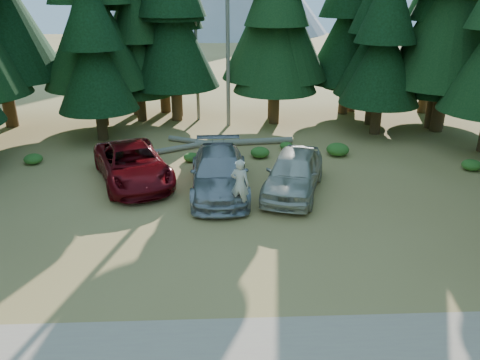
{
  "coord_description": "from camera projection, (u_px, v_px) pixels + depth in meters",
  "views": [
    {
      "loc": [
        0.31,
        -15.02,
        8.31
      ],
      "look_at": [
        1.02,
        2.07,
        1.25
      ],
      "focal_mm": 35.0,
      "sensor_mm": 36.0,
      "label": 1
    }
  ],
  "objects": [
    {
      "name": "snag_front",
      "position": [
        228.0,
        29.0,
        28.16
      ],
      "size": [
        0.24,
        0.24,
        12.0
      ],
      "primitive_type": "cylinder",
      "color": "gray",
      "rests_on": "ground"
    },
    {
      "name": "forest_belt_north",
      "position": [
        216.0,
        123.0,
        30.88
      ],
      "size": [
        36.0,
        7.0,
        22.0
      ],
      "primitive_type": null,
      "color": "black",
      "rests_on": "ground"
    },
    {
      "name": "log_right",
      "position": [
        244.0,
        142.0,
        26.54
      ],
      "size": [
        5.57,
        0.97,
        0.36
      ],
      "primitive_type": "cylinder",
      "rotation": [
        0.0,
        1.57,
        0.11
      ],
      "color": "gray",
      "rests_on": "ground"
    },
    {
      "name": "red_pickup",
      "position": [
        133.0,
        164.0,
        21.31
      ],
      "size": [
        4.83,
        6.73,
        1.7
      ],
      "primitive_type": "imported",
      "rotation": [
        0.0,
        0.0,
        0.37
      ],
      "color": "#61080D",
      "rests_on": "ground"
    },
    {
      "name": "snag_back",
      "position": [
        196.0,
        43.0,
        29.85
      ],
      "size": [
        0.2,
        0.2,
        10.0
      ],
      "primitive_type": "cylinder",
      "color": "gray",
      "rests_on": "ground"
    },
    {
      "name": "log_left",
      "position": [
        175.0,
        149.0,
        25.49
      ],
      "size": [
        3.96,
        2.27,
        0.31
      ],
      "primitive_type": "cylinder",
      "rotation": [
        0.0,
        1.57,
        0.48
      ],
      "color": "gray",
      "rests_on": "ground"
    },
    {
      "name": "shrub_far_right",
      "position": [
        338.0,
        149.0,
        24.87
      ],
      "size": [
        1.19,
        1.19,
        0.65
      ],
      "primitive_type": "ellipsoid",
      "color": "#31681F",
      "rests_on": "ground"
    },
    {
      "name": "shrub_center_left",
      "position": [
        220.0,
        154.0,
        24.21
      ],
      "size": [
        1.1,
        1.1,
        0.6
      ],
      "primitive_type": "ellipsoid",
      "color": "#31681F",
      "rests_on": "ground"
    },
    {
      "name": "silver_minivan_right",
      "position": [
        294.0,
        172.0,
        20.17
      ],
      "size": [
        3.7,
        5.78,
        1.83
      ],
      "primitive_type": "imported",
      "rotation": [
        0.0,
        0.0,
        -0.31
      ],
      "color": "beige",
      "rests_on": "ground"
    },
    {
      "name": "log_mid",
      "position": [
        198.0,
        142.0,
        26.63
      ],
      "size": [
        3.52,
        1.96,
        0.31
      ],
      "primitive_type": "cylinder",
      "rotation": [
        0.0,
        1.57,
        -0.46
      ],
      "color": "gray",
      "rests_on": "ground"
    },
    {
      "name": "shrub_edge_west",
      "position": [
        33.0,
        159.0,
        23.71
      ],
      "size": [
        0.92,
        0.92,
        0.51
      ],
      "primitive_type": "ellipsoid",
      "color": "#31681F",
      "rests_on": "ground"
    },
    {
      "name": "shrub_center_right",
      "position": [
        286.0,
        146.0,
        25.87
      ],
      "size": [
        0.72,
        0.72,
        0.4
      ],
      "primitive_type": "ellipsoid",
      "color": "#31681F",
      "rests_on": "ground"
    },
    {
      "name": "shrub_edge_east",
      "position": [
        472.0,
        165.0,
        22.88
      ],
      "size": [
        0.94,
        0.94,
        0.52
      ],
      "primitive_type": "ellipsoid",
      "color": "#31681F",
      "rests_on": "ground"
    },
    {
      "name": "shrub_right",
      "position": [
        260.0,
        152.0,
        24.58
      ],
      "size": [
        0.99,
        0.99,
        0.55
      ],
      "primitive_type": "ellipsoid",
      "color": "#31681F",
      "rests_on": "ground"
    },
    {
      "name": "silver_minivan_center",
      "position": [
        219.0,
        173.0,
        20.26
      ],
      "size": [
        2.55,
        6.05,
        1.74
      ],
      "primitive_type": "imported",
      "rotation": [
        0.0,
        0.0,
        0.02
      ],
      "color": "#97999E",
      "rests_on": "ground"
    },
    {
      "name": "shrub_far_left",
      "position": [
        114.0,
        164.0,
        22.94
      ],
      "size": [
        0.97,
        0.97,
        0.53
      ],
      "primitive_type": "ellipsoid",
      "color": "#31681F",
      "rests_on": "ground"
    },
    {
      "name": "frisbee_player",
      "position": [
        240.0,
        184.0,
        17.85
      ],
      "size": [
        0.85,
        0.71,
        2.01
      ],
      "rotation": [
        0.0,
        0.0,
        2.78
      ],
      "color": "beige",
      "rests_on": "ground"
    },
    {
      "name": "ground",
      "position": [
        214.0,
        234.0,
        17.03
      ],
      "size": [
        160.0,
        160.0,
        0.0
      ],
      "primitive_type": "plane",
      "color": "olive",
      "rests_on": "ground"
    },
    {
      "name": "shrub_left",
      "position": [
        191.0,
        157.0,
        24.04
      ],
      "size": [
        0.8,
        0.8,
        0.44
      ],
      "primitive_type": "ellipsoid",
      "color": "#31681F",
      "rests_on": "ground"
    }
  ]
}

